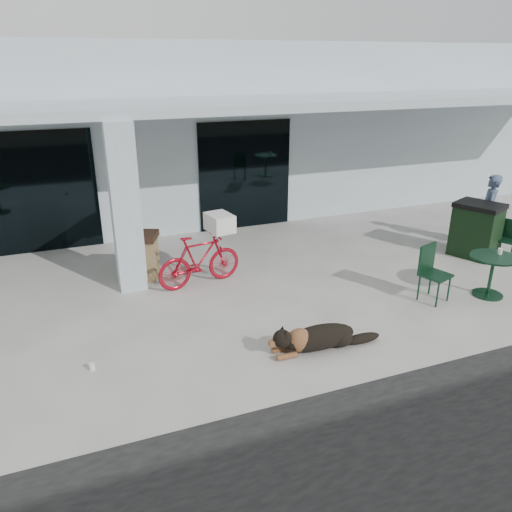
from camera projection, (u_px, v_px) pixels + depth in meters
name	position (u px, v px, depth m)	size (l,w,h in m)	color
ground	(247.00, 328.00, 8.17)	(80.00, 80.00, 0.00)	#BAB7B0
building	(147.00, 126.00, 14.70)	(22.00, 7.00, 4.50)	silver
storefront_glass_left	(31.00, 194.00, 10.90)	(2.80, 0.06, 2.70)	black
storefront_glass_right	(245.00, 175.00, 12.59)	(2.40, 0.06, 2.70)	black
column	(125.00, 208.00, 9.08)	(0.50, 0.50, 3.12)	silver
overhang	(184.00, 106.00, 10.10)	(22.00, 2.80, 0.18)	silver
bicycle	(200.00, 260.00, 9.54)	(0.48, 1.70, 1.02)	#AA0D1F
laundry_basket	(220.00, 223.00, 9.50)	(0.57, 0.42, 0.34)	white
dog	(320.00, 336.00, 7.49)	(1.33, 0.44, 0.44)	black
cup_near_dog	(92.00, 367.00, 7.04)	(0.08, 0.08, 0.10)	white
cafe_table_far	(491.00, 276.00, 9.14)	(0.83, 0.83, 0.78)	#133721
cafe_chair_far_a	(436.00, 274.00, 8.90)	(0.47, 0.51, 1.03)	#133721
cafe_chair_far_b	(508.00, 240.00, 10.86)	(0.38, 0.42, 0.84)	#133721
person	(488.00, 211.00, 11.44)	(0.62, 0.40, 1.69)	#3E4D69
cup_on_table	(500.00, 251.00, 9.08)	(0.08, 0.08, 0.11)	white
trash_receptacle	(144.00, 256.00, 9.87)	(0.55, 0.55, 0.94)	olive
wheeled_bin	(476.00, 230.00, 10.95)	(0.74, 0.94, 1.20)	black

